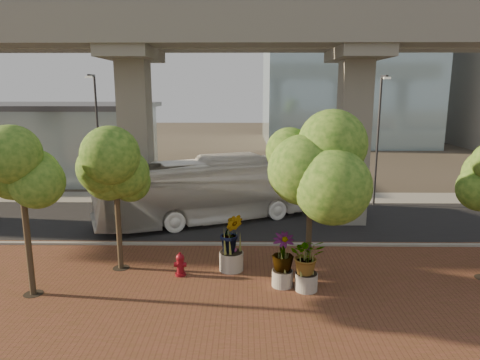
{
  "coord_description": "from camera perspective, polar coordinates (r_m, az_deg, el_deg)",
  "views": [
    {
      "loc": [
        0.08,
        -21.63,
        7.38
      ],
      "look_at": [
        -0.21,
        0.5,
        2.76
      ],
      "focal_mm": 32.0,
      "sensor_mm": 36.0,
      "label": 1
    }
  ],
  "objects": [
    {
      "name": "brick_plaza",
      "position": [
        15.48,
        0.38,
        -16.55
      ],
      "size": [
        70.0,
        13.0,
        0.06
      ],
      "primitive_type": "cube",
      "color": "brown",
      "rests_on": "ground"
    },
    {
      "name": "street_tree_near_west",
      "position": [
        17.91,
        -16.28,
        0.94
      ],
      "size": [
        3.42,
        3.42,
        5.68
      ],
      "color": "#4A3B2A",
      "rests_on": "ground"
    },
    {
      "name": "planter_left",
      "position": [
        17.7,
        -1.18,
        -7.47
      ],
      "size": [
        2.22,
        2.22,
        2.44
      ],
      "color": "#AEA79D",
      "rests_on": "ground"
    },
    {
      "name": "streetlamp_west",
      "position": [
        30.43,
        -18.52,
        6.51
      ],
      "size": [
        0.42,
        1.22,
        8.39
      ],
      "color": "#2B2B2F",
      "rests_on": "ground"
    },
    {
      "name": "transit_viaduct",
      "position": [
        23.63,
        0.57,
        11.57
      ],
      "size": [
        72.0,
        5.6,
        12.4
      ],
      "color": "gray",
      "rests_on": "ground"
    },
    {
      "name": "far_sidewalk",
      "position": [
        30.04,
        0.57,
        -2.37
      ],
      "size": [
        90.0,
        3.0,
        0.06
      ],
      "primitive_type": "cube",
      "color": "gray",
      "rests_on": "ground"
    },
    {
      "name": "transit_bus",
      "position": [
        24.49,
        -3.76,
        -1.31
      ],
      "size": [
        13.35,
        8.0,
        3.68
      ],
      "primitive_type": "imported",
      "rotation": [
        0.0,
        0.0,
        1.97
      ],
      "color": "silver",
      "rests_on": "ground"
    },
    {
      "name": "planter_front",
      "position": [
        16.25,
        8.92,
        -10.28
      ],
      "size": [
        1.88,
        1.88,
        2.07
      ],
      "color": "#A6A096",
      "rests_on": "ground"
    },
    {
      "name": "street_tree_near_east",
      "position": [
        15.92,
        9.49,
        2.19
      ],
      "size": [
        4.13,
        4.13,
        6.61
      ],
      "color": "#4A3B2A",
      "rests_on": "ground"
    },
    {
      "name": "planter_right",
      "position": [
        16.45,
        5.73,
        -9.85
      ],
      "size": [
        1.96,
        1.96,
        2.1
      ],
      "color": "#ACA69B",
      "rests_on": "ground"
    },
    {
      "name": "fire_hydrant",
      "position": [
        17.72,
        -7.96,
        -11.09
      ],
      "size": [
        0.49,
        0.44,
        0.97
      ],
      "color": "maroon",
      "rests_on": "ground"
    },
    {
      "name": "street_tree_far_west",
      "position": [
        16.6,
        -27.3,
        1.64
      ],
      "size": [
        3.28,
        3.28,
        6.29
      ],
      "color": "#4A3B2A",
      "rests_on": "ground"
    },
    {
      "name": "ground",
      "position": [
        22.85,
        0.51,
        -7.05
      ],
      "size": [
        160.0,
        160.0,
        0.0
      ],
      "primitive_type": "plane",
      "color": "#3E372D",
      "rests_on": "ground"
    },
    {
      "name": "asphalt_road",
      "position": [
        24.75,
        0.53,
        -5.51
      ],
      "size": [
        90.0,
        8.0,
        0.04
      ],
      "primitive_type": "cube",
      "color": "black",
      "rests_on": "ground"
    },
    {
      "name": "curb_strip",
      "position": [
        20.94,
        0.49,
        -8.61
      ],
      "size": [
        70.0,
        0.25,
        0.16
      ],
      "primitive_type": "cube",
      "color": "gray",
      "rests_on": "ground"
    },
    {
      "name": "streetlamp_east",
      "position": [
        28.62,
        18.01,
        6.11
      ],
      "size": [
        0.41,
        1.2,
        8.28
      ],
      "color": "#2F3035",
      "rests_on": "ground"
    },
    {
      "name": "station_pavilion",
      "position": [
        42.85,
        -27.31,
        4.91
      ],
      "size": [
        23.0,
        13.0,
        6.3
      ],
      "color": "#AAC0C3",
      "rests_on": "ground"
    }
  ]
}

